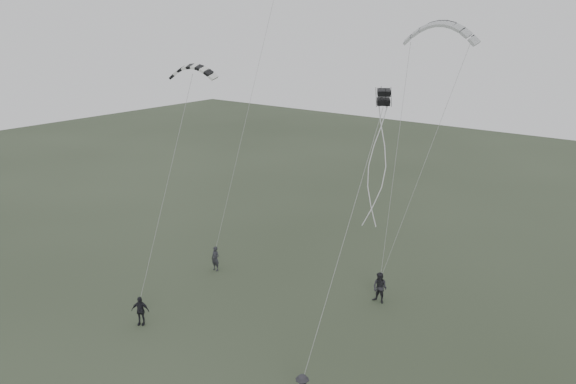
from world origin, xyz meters
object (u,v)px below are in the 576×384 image
Objects in this scene: flyer_center at (140,311)px; flyer_right at (380,288)px; flyer_left at (215,259)px; kite_pale_large at (441,24)px; kite_striped at (192,66)px; kite_box at (384,97)px.

flyer_right is at bearing 14.86° from flyer_center.
kite_pale_large is (12.35, 6.93, 15.76)m from flyer_left.
flyer_right is at bearing 6.27° from kite_striped.
flyer_right is 17.46m from kite_striped.
flyer_left is 13.76m from kite_striped.
flyer_center is 14.38m from kite_striped.
flyer_left is 11.75m from flyer_right.
flyer_right is 0.70× the size of kite_striped.
flyer_left is at bearing 96.45° from kite_striped.
kite_pale_large reaches higher than flyer_left.
flyer_left is 8.10m from flyer_center.
kite_box reaches higher than flyer_center.
flyer_left is at bearing 142.41° from kite_box.
kite_pale_large is at bearing 18.55° from kite_striped.
flyer_left is at bearing 69.40° from flyer_center.
kite_striped is at bearing -147.88° from flyer_right.
kite_pale_large is 8.83m from kite_box.
kite_striped is at bearing 155.05° from kite_box.
flyer_left is 21.18m from kite_pale_large.
kite_pale_large is (10.56, 14.82, 15.77)m from flyer_center.
flyer_center is (1.79, -7.90, -0.01)m from flyer_left.
flyer_center is at bearing -110.55° from kite_striped.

